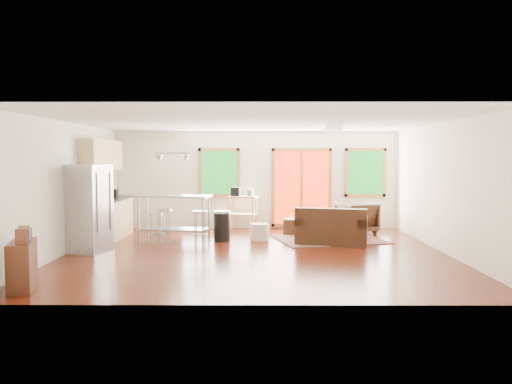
{
  "coord_description": "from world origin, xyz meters",
  "views": [
    {
      "loc": [
        0.05,
        -9.82,
        1.91
      ],
      "look_at": [
        0.0,
        0.3,
        1.2
      ],
      "focal_mm": 35.0,
      "sensor_mm": 36.0,
      "label": 1
    }
  ],
  "objects_px": {
    "loveseat": "(332,229)",
    "kitchen_cart": "(242,201)",
    "rug": "(329,239)",
    "ottoman": "(297,226)",
    "coffee_table": "(342,223)",
    "armchair": "(356,216)",
    "island": "(174,210)",
    "refrigerator": "(89,209)"
  },
  "relations": [
    {
      "from": "ottoman",
      "to": "refrigerator",
      "type": "bearing_deg",
      "value": -151.42
    },
    {
      "from": "loveseat",
      "to": "kitchen_cart",
      "type": "height_order",
      "value": "kitchen_cart"
    },
    {
      "from": "armchair",
      "to": "rug",
      "type": "bearing_deg",
      "value": 28.93
    },
    {
      "from": "kitchen_cart",
      "to": "loveseat",
      "type": "bearing_deg",
      "value": -45.89
    },
    {
      "from": "rug",
      "to": "refrigerator",
      "type": "bearing_deg",
      "value": -162.92
    },
    {
      "from": "ottoman",
      "to": "loveseat",
      "type": "bearing_deg",
      "value": -64.61
    },
    {
      "from": "island",
      "to": "rug",
      "type": "bearing_deg",
      "value": 2.85
    },
    {
      "from": "armchair",
      "to": "ottoman",
      "type": "distance_m",
      "value": 1.53
    },
    {
      "from": "loveseat",
      "to": "island",
      "type": "xyz_separation_m",
      "value": [
        -3.53,
        0.39,
        0.4
      ]
    },
    {
      "from": "rug",
      "to": "refrigerator",
      "type": "distance_m",
      "value": 5.32
    },
    {
      "from": "coffee_table",
      "to": "armchair",
      "type": "distance_m",
      "value": 1.05
    },
    {
      "from": "loveseat",
      "to": "armchair",
      "type": "bearing_deg",
      "value": 74.44
    },
    {
      "from": "loveseat",
      "to": "refrigerator",
      "type": "distance_m",
      "value": 5.13
    },
    {
      "from": "loveseat",
      "to": "kitchen_cart",
      "type": "bearing_deg",
      "value": 147.21
    },
    {
      "from": "coffee_table",
      "to": "loveseat",
      "type": "bearing_deg",
      "value": -117.24
    },
    {
      "from": "coffee_table",
      "to": "refrigerator",
      "type": "distance_m",
      "value": 5.59
    },
    {
      "from": "ottoman",
      "to": "kitchen_cart",
      "type": "xyz_separation_m",
      "value": [
        -1.38,
        0.72,
        0.57
      ]
    },
    {
      "from": "loveseat",
      "to": "refrigerator",
      "type": "height_order",
      "value": "refrigerator"
    },
    {
      "from": "loveseat",
      "to": "rug",
      "type": "bearing_deg",
      "value": 101.31
    },
    {
      "from": "refrigerator",
      "to": "coffee_table",
      "type": "bearing_deg",
      "value": 34.32
    },
    {
      "from": "rug",
      "to": "kitchen_cart",
      "type": "distance_m",
      "value": 2.68
    },
    {
      "from": "island",
      "to": "kitchen_cart",
      "type": "xyz_separation_m",
      "value": [
        1.49,
        1.72,
        0.05
      ]
    },
    {
      "from": "rug",
      "to": "armchair",
      "type": "bearing_deg",
      "value": 49.91
    },
    {
      "from": "ottoman",
      "to": "island",
      "type": "relative_size",
      "value": 0.34
    },
    {
      "from": "refrigerator",
      "to": "island",
      "type": "distance_m",
      "value": 2.01
    },
    {
      "from": "island",
      "to": "ottoman",
      "type": "bearing_deg",
      "value": 19.21
    },
    {
      "from": "armchair",
      "to": "ottoman",
      "type": "height_order",
      "value": "armchair"
    },
    {
      "from": "refrigerator",
      "to": "kitchen_cart",
      "type": "xyz_separation_m",
      "value": [
        2.96,
        3.08,
        -0.11
      ]
    },
    {
      "from": "refrigerator",
      "to": "island",
      "type": "xyz_separation_m",
      "value": [
        1.47,
        1.37,
        -0.16
      ]
    },
    {
      "from": "kitchen_cart",
      "to": "ottoman",
      "type": "bearing_deg",
      "value": -27.43
    },
    {
      "from": "loveseat",
      "to": "ottoman",
      "type": "relative_size",
      "value": 2.89
    },
    {
      "from": "coffee_table",
      "to": "ottoman",
      "type": "relative_size",
      "value": 2.1
    },
    {
      "from": "armchair",
      "to": "ottoman",
      "type": "bearing_deg",
      "value": -14.98
    },
    {
      "from": "ottoman",
      "to": "coffee_table",
      "type": "bearing_deg",
      "value": -37.62
    },
    {
      "from": "coffee_table",
      "to": "ottoman",
      "type": "xyz_separation_m",
      "value": [
        -0.98,
        0.76,
        -0.18
      ]
    },
    {
      "from": "kitchen_cart",
      "to": "refrigerator",
      "type": "bearing_deg",
      "value": -133.86
    },
    {
      "from": "rug",
      "to": "island",
      "type": "distance_m",
      "value": 3.62
    },
    {
      "from": "kitchen_cart",
      "to": "rug",
      "type": "bearing_deg",
      "value": -36.84
    },
    {
      "from": "island",
      "to": "kitchen_cart",
      "type": "height_order",
      "value": "kitchen_cart"
    },
    {
      "from": "ottoman",
      "to": "kitchen_cart",
      "type": "relative_size",
      "value": 0.52
    },
    {
      "from": "rug",
      "to": "ottoman",
      "type": "xyz_separation_m",
      "value": [
        -0.68,
        0.82,
        0.18
      ]
    },
    {
      "from": "ottoman",
      "to": "island",
      "type": "bearing_deg",
      "value": -160.79
    }
  ]
}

